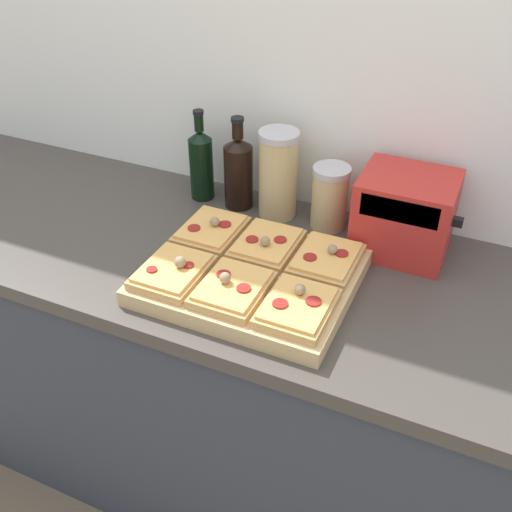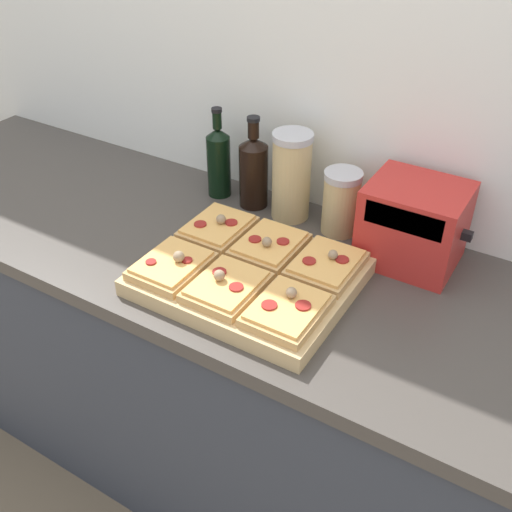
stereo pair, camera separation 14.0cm
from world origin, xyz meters
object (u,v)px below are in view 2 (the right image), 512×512
grain_jar_tall (291,176)px  grain_jar_short (341,202)px  olive_oil_bottle (219,160)px  cutting_board (249,276)px  toaster_oven (414,224)px  wine_bottle (254,170)px

grain_jar_tall → grain_jar_short: grain_jar_tall is taller
olive_oil_bottle → grain_jar_short: 0.38m
cutting_board → toaster_oven: size_ratio=1.88×
olive_oil_bottle → grain_jar_short: bearing=0.0°
grain_jar_tall → wine_bottle: bearing=-180.0°
grain_jar_tall → toaster_oven: grain_jar_tall is taller
cutting_board → grain_jar_short: size_ratio=2.73×
cutting_board → grain_jar_tall: 0.34m
grain_jar_short → olive_oil_bottle: bearing=180.0°
wine_bottle → toaster_oven: bearing=-3.5°
wine_bottle → cutting_board: bearing=-60.1°
olive_oil_bottle → toaster_oven: 0.59m
cutting_board → toaster_oven: bearing=45.5°
olive_oil_bottle → toaster_oven: bearing=-2.8°
grain_jar_tall → olive_oil_bottle: bearing=180.0°
toaster_oven → olive_oil_bottle: bearing=177.2°
grain_jar_short → wine_bottle: bearing=-180.0°
cutting_board → olive_oil_bottle: bearing=133.3°
grain_jar_tall → toaster_oven: bearing=-4.7°
cutting_board → wine_bottle: size_ratio=1.80×
cutting_board → toaster_oven: toaster_oven is taller
cutting_board → grain_jar_short: 0.34m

